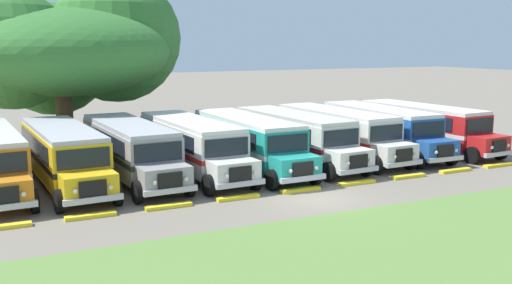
# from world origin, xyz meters

# --- Properties ---
(ground_plane) EXTENTS (220.00, 220.00, 0.00)m
(ground_plane) POSITION_xyz_m (0.00, 0.00, 0.00)
(ground_plane) COLOR slate
(foreground_grass_strip) EXTENTS (80.00, 8.96, 0.01)m
(foreground_grass_strip) POSITION_xyz_m (0.00, -6.78, 0.00)
(foreground_grass_strip) COLOR olive
(foreground_grass_strip) RESTS_ON ground_plane
(parked_bus_slot_1) EXTENTS (3.21, 10.91, 2.82)m
(parked_bus_slot_1) POSITION_xyz_m (-9.70, 7.47, 1.58)
(parked_bus_slot_1) COLOR yellow
(parked_bus_slot_1) RESTS_ON ground_plane
(parked_bus_slot_2) EXTENTS (3.16, 10.91, 2.82)m
(parked_bus_slot_2) POSITION_xyz_m (-6.44, 7.52, 1.58)
(parked_bus_slot_2) COLOR #9E9993
(parked_bus_slot_2) RESTS_ON ground_plane
(parked_bus_slot_3) EXTENTS (3.09, 10.89, 2.82)m
(parked_bus_slot_3) POSITION_xyz_m (-3.20, 7.33, 1.58)
(parked_bus_slot_3) COLOR silver
(parked_bus_slot_3) RESTS_ON ground_plane
(parked_bus_slot_4) EXTENTS (2.89, 10.86, 2.82)m
(parked_bus_slot_4) POSITION_xyz_m (-0.04, 7.02, 1.58)
(parked_bus_slot_4) COLOR teal
(parked_bus_slot_4) RESTS_ON ground_plane
(parked_bus_slot_5) EXTENTS (3.30, 10.93, 2.82)m
(parked_bus_slot_5) POSITION_xyz_m (3.07, 7.33, 1.58)
(parked_bus_slot_5) COLOR silver
(parked_bus_slot_5) RESTS_ON ground_plane
(parked_bus_slot_6) EXTENTS (3.18, 10.91, 2.82)m
(parked_bus_slot_6) POSITION_xyz_m (6.25, 7.66, 1.58)
(parked_bus_slot_6) COLOR silver
(parked_bus_slot_6) RESTS_ON ground_plane
(parked_bus_slot_7) EXTENTS (2.84, 10.86, 2.82)m
(parked_bus_slot_7) POSITION_xyz_m (9.48, 7.65, 1.58)
(parked_bus_slot_7) COLOR #23519E
(parked_bus_slot_7) RESTS_ON ground_plane
(parked_bus_slot_8) EXTENTS (3.36, 10.94, 2.82)m
(parked_bus_slot_8) POSITION_xyz_m (12.79, 7.46, 1.58)
(parked_bus_slot_8) COLOR red
(parked_bus_slot_8) RESTS_ON ground_plane
(curb_wheelstop_0) EXTENTS (2.00, 0.36, 0.15)m
(curb_wheelstop_0) POSITION_xyz_m (-12.76, 1.32, 0.07)
(curb_wheelstop_0) COLOR yellow
(curb_wheelstop_0) RESTS_ON ground_plane
(curb_wheelstop_1) EXTENTS (2.00, 0.36, 0.15)m
(curb_wheelstop_1) POSITION_xyz_m (-9.57, 1.32, 0.07)
(curb_wheelstop_1) COLOR yellow
(curb_wheelstop_1) RESTS_ON ground_plane
(curb_wheelstop_2) EXTENTS (2.00, 0.36, 0.15)m
(curb_wheelstop_2) POSITION_xyz_m (-6.38, 1.32, 0.07)
(curb_wheelstop_2) COLOR yellow
(curb_wheelstop_2) RESTS_ON ground_plane
(curb_wheelstop_3) EXTENTS (2.00, 0.36, 0.15)m
(curb_wheelstop_3) POSITION_xyz_m (-3.19, 1.32, 0.07)
(curb_wheelstop_3) COLOR yellow
(curb_wheelstop_3) RESTS_ON ground_plane
(curb_wheelstop_4) EXTENTS (2.00, 0.36, 0.15)m
(curb_wheelstop_4) POSITION_xyz_m (0.00, 1.32, 0.07)
(curb_wheelstop_4) COLOR yellow
(curb_wheelstop_4) RESTS_ON ground_plane
(curb_wheelstop_5) EXTENTS (2.00, 0.36, 0.15)m
(curb_wheelstop_5) POSITION_xyz_m (3.19, 1.32, 0.07)
(curb_wheelstop_5) COLOR yellow
(curb_wheelstop_5) RESTS_ON ground_plane
(curb_wheelstop_6) EXTENTS (2.00, 0.36, 0.15)m
(curb_wheelstop_6) POSITION_xyz_m (6.38, 1.32, 0.07)
(curb_wheelstop_6) COLOR yellow
(curb_wheelstop_6) RESTS_ON ground_plane
(curb_wheelstop_7) EXTENTS (2.00, 0.36, 0.15)m
(curb_wheelstop_7) POSITION_xyz_m (9.57, 1.32, 0.07)
(curb_wheelstop_7) COLOR yellow
(curb_wheelstop_7) RESTS_ON ground_plane
(curb_wheelstop_8) EXTENTS (2.00, 0.36, 0.15)m
(curb_wheelstop_8) POSITION_xyz_m (12.76, 1.32, 0.07)
(curb_wheelstop_8) COLOR yellow
(curb_wheelstop_8) RESTS_ON ground_plane
(broad_shade_tree) EXTENTS (15.37, 16.01, 11.67)m
(broad_shade_tree) POSITION_xyz_m (-7.56, 19.47, 6.40)
(broad_shade_tree) COLOR brown
(broad_shade_tree) RESTS_ON ground_plane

